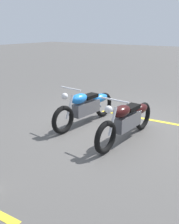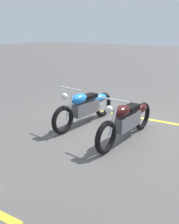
% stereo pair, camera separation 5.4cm
% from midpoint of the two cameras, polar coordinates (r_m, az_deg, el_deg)
% --- Properties ---
extents(ground_plane, '(60.00, 60.00, 0.00)m').
position_cam_midpoint_polar(ground_plane, '(6.44, 6.37, -2.65)').
color(ground_plane, '#514F4C').
extents(motorcycle_bright_foreground, '(2.23, 0.62, 1.04)m').
position_cam_midpoint_polar(motorcycle_bright_foreground, '(6.27, -0.46, 1.35)').
color(motorcycle_bright_foreground, black).
rests_on(motorcycle_bright_foreground, ground).
extents(motorcycle_dark_foreground, '(2.23, 0.62, 1.04)m').
position_cam_midpoint_polar(motorcycle_dark_foreground, '(5.44, 9.05, -1.66)').
color(motorcycle_dark_foreground, black).
rests_on(motorcycle_dark_foreground, ground).
extents(parking_stripe_near, '(0.35, 3.20, 0.01)m').
position_cam_midpoint_polar(parking_stripe_near, '(6.83, 15.17, -1.94)').
color(parking_stripe_near, yellow).
rests_on(parking_stripe_near, ground).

